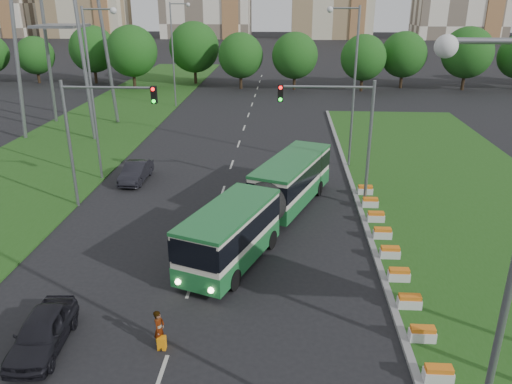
# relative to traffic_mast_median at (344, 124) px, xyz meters

# --- Properties ---
(ground) EXTENTS (360.00, 360.00, 0.00)m
(ground) POSITION_rel_traffic_mast_median_xyz_m (-4.78, -10.00, -5.35)
(ground) COLOR black
(ground) RESTS_ON ground
(grass_median) EXTENTS (14.00, 60.00, 0.15)m
(grass_median) POSITION_rel_traffic_mast_median_xyz_m (8.22, -2.00, -5.27)
(grass_median) COLOR #214D16
(grass_median) RESTS_ON ground
(median_kerb) EXTENTS (0.30, 60.00, 0.18)m
(median_kerb) POSITION_rel_traffic_mast_median_xyz_m (1.27, -2.00, -5.26)
(median_kerb) COLOR gray
(median_kerb) RESTS_ON ground
(left_verge) EXTENTS (12.00, 110.00, 0.10)m
(left_verge) POSITION_rel_traffic_mast_median_xyz_m (-22.78, 15.00, -5.30)
(left_verge) COLOR #214D16
(left_verge) RESTS_ON ground
(lane_markings) EXTENTS (0.20, 100.00, 0.01)m
(lane_markings) POSITION_rel_traffic_mast_median_xyz_m (-7.78, 10.00, -5.35)
(lane_markings) COLOR #AAAAA3
(lane_markings) RESTS_ON ground
(flower_planters) EXTENTS (1.10, 20.30, 0.60)m
(flower_planters) POSITION_rel_traffic_mast_median_xyz_m (1.92, -8.10, -4.90)
(flower_planters) COLOR silver
(flower_planters) RESTS_ON grass_median
(traffic_mast_median) EXTENTS (5.76, 0.32, 8.00)m
(traffic_mast_median) POSITION_rel_traffic_mast_median_xyz_m (0.00, 0.00, 0.00)
(traffic_mast_median) COLOR slate
(traffic_mast_median) RESTS_ON ground
(traffic_mast_left) EXTENTS (5.76, 0.32, 8.00)m
(traffic_mast_left) POSITION_rel_traffic_mast_median_xyz_m (-15.16, -1.00, 0.00)
(traffic_mast_left) COLOR slate
(traffic_mast_left) RESTS_ON ground
(street_lamps) EXTENTS (36.00, 60.00, 12.00)m
(street_lamps) POSITION_rel_traffic_mast_median_xyz_m (-7.78, 0.00, 0.65)
(street_lamps) COLOR slate
(street_lamps) RESTS_ON ground
(tree_line) EXTENTS (120.00, 8.00, 9.00)m
(tree_line) POSITION_rel_traffic_mast_median_xyz_m (5.22, 45.00, -0.85)
(tree_line) COLOR #174F15
(tree_line) RESTS_ON ground
(articulated_bus) EXTENTS (2.54, 16.28, 2.68)m
(articulated_bus) POSITION_rel_traffic_mast_median_xyz_m (-4.74, -3.54, -3.71)
(articulated_bus) COLOR beige
(articulated_bus) RESTS_ON ground
(car_left_near) EXTENTS (1.99, 4.33, 1.44)m
(car_left_near) POSITION_rel_traffic_mast_median_xyz_m (-12.58, -14.73, -4.63)
(car_left_near) COLOR black
(car_left_near) RESTS_ON ground
(car_left_far) EXTENTS (1.58, 4.28, 1.40)m
(car_left_far) POSITION_rel_traffic_mast_median_xyz_m (-14.31, 3.75, -4.65)
(car_left_far) COLOR black
(car_left_far) RESTS_ON ground
(pedestrian) EXTENTS (0.48, 0.63, 1.56)m
(pedestrian) POSITION_rel_traffic_mast_median_xyz_m (-8.17, -14.35, -4.57)
(pedestrian) COLOR gray
(pedestrian) RESTS_ON ground
(shopping_trolley) EXTENTS (0.32, 0.33, 0.54)m
(shopping_trolley) POSITION_rel_traffic_mast_median_xyz_m (-8.06, -14.54, -5.08)
(shopping_trolley) COLOR orange
(shopping_trolley) RESTS_ON ground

